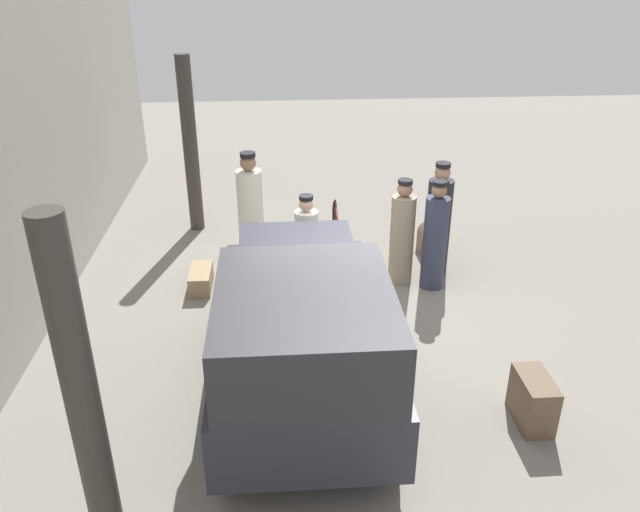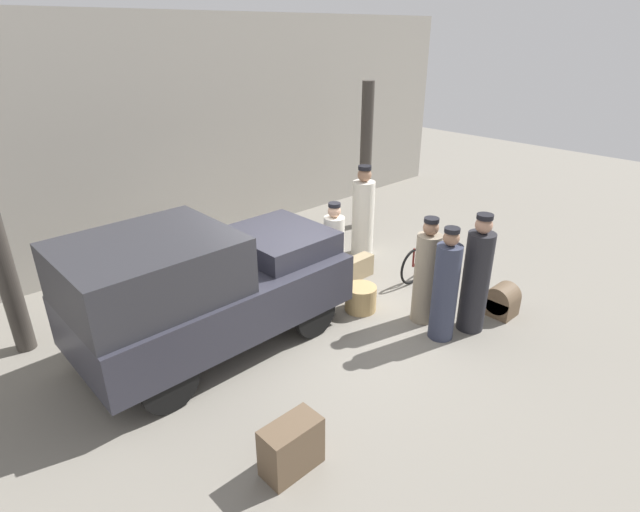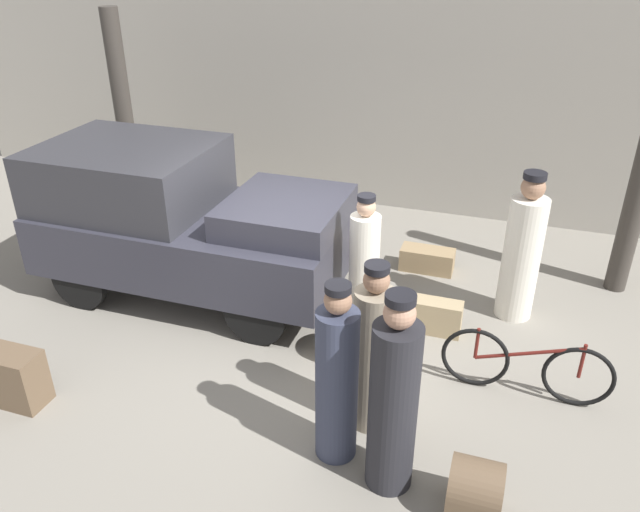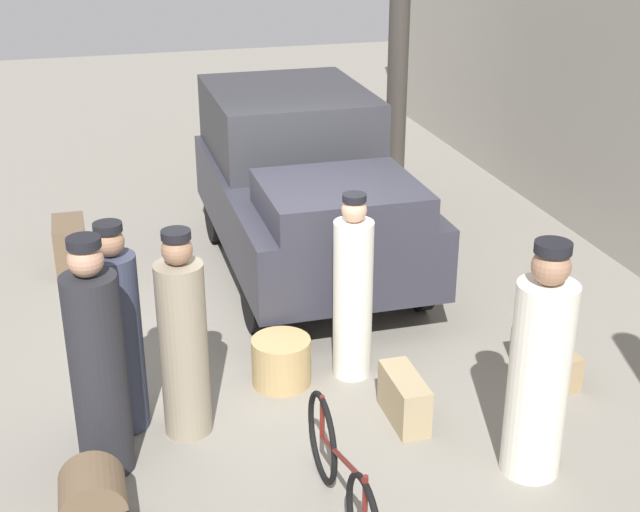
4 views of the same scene
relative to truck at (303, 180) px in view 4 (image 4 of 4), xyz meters
The scene contains 14 objects.
ground_plane 2.07m from the truck, 17.37° to the right, with size 30.00×30.00×0.00m, color gray.
canopy_pillar_left 2.66m from the truck, 137.27° to the left, with size 0.27×0.27×3.21m.
truck is the anchor object (origin of this frame).
bicycle 4.36m from the truck, 11.03° to the right, with size 1.66×0.04×0.72m.
wicker_basket 2.65m from the truck, 18.80° to the right, with size 0.51×0.51×0.42m.
porter_lifting_near_truck 3.35m from the truck, 30.33° to the right, with size 0.37×0.37×1.70m.
porter_with_bicycle 2.41m from the truck, ahead, with size 0.34×0.34×1.67m.
porter_standing_middle 4.12m from the truck, ahead, with size 0.43×0.43×1.82m.
porter_carrying_trunk 3.45m from the truck, 38.76° to the right, with size 0.37×0.37×1.74m.
conductor_in_dark_uniform 3.97m from the truck, 35.99° to the right, with size 0.40×0.40×1.85m.
suitcase_small_leather 4.69m from the truck, 31.96° to the right, with size 0.41×0.44×0.52m.
trunk_umber_medium 3.33m from the truck, 26.75° to the left, with size 0.72×0.32×0.31m.
trunk_wicker_pale 2.66m from the truck, 101.70° to the right, with size 0.64×0.34×0.58m.
suitcase_black_upright 3.31m from the truck, ahead, with size 0.62×0.24×0.40m.
Camera 4 is at (7.17, -1.73, 4.09)m, focal length 50.00 mm.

